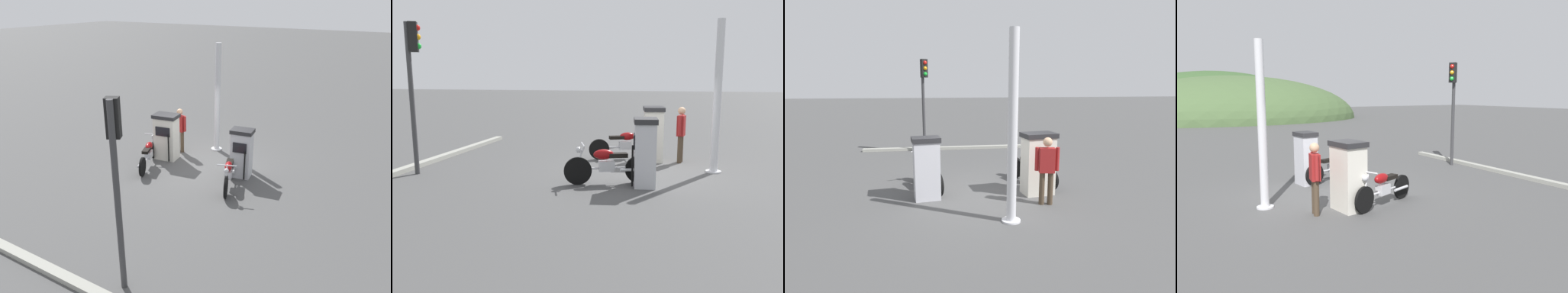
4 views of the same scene
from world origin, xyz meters
The scene contains 11 objects.
ground_plane centered at (0.00, 0.00, 0.00)m, with size 120.00×120.00×0.00m, color #4C4C4C.
fuel_pump_near centered at (-0.11, -1.43, 0.82)m, with size 0.71×0.91×1.62m.
fuel_pump_far centered at (-0.11, 1.43, 0.80)m, with size 0.61×0.75×1.57m.
motorcycle_near_pump centered at (0.76, -1.57, 0.46)m, with size 2.01×0.95×0.95m.
motorcycle_far_pump centered at (0.75, 1.42, 0.47)m, with size 2.00×0.87×0.97m.
attendant_person centered at (-0.91, -1.38, 0.93)m, with size 0.26×0.58×1.63m.
roadside_traffic_light centered at (5.67, 1.56, 2.60)m, with size 0.39×0.31×3.82m.
canopy_support_pole centered at (-1.78, -0.32, 1.88)m, with size 0.40×0.40×3.91m.
road_edge_kerb centered at (6.20, 0.00, 0.06)m, with size 0.27×8.43×0.12m.
distant_hill_main centered at (3.44, 32.52, 0.00)m, with size 25.95×19.50×9.15m.
distant_hill_secondary centered at (2.33, 39.57, 0.00)m, with size 24.29×16.77×10.77m.
Camera 4 is at (-3.82, -9.05, 2.70)m, focal length 34.32 mm.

